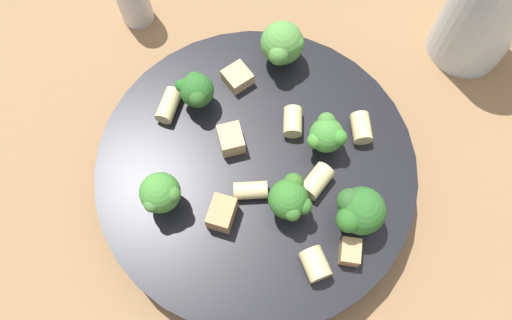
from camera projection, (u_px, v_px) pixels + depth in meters
ground_plane at (256, 180)px, 0.44m from camera, size 2.00×2.00×0.00m
pasta_bowl at (256, 171)px, 0.42m from camera, size 0.26×0.26×0.04m
broccoli_floret_0 at (290, 199)px, 0.37m from camera, size 0.03×0.03×0.04m
broccoli_floret_1 at (282, 44)px, 0.42m from camera, size 0.04×0.04×0.04m
broccoli_floret_2 at (358, 211)px, 0.36m from camera, size 0.04×0.04×0.04m
broccoli_floret_3 at (161, 194)px, 0.37m from camera, size 0.03×0.03×0.04m
broccoli_floret_4 at (196, 90)px, 0.41m from camera, size 0.03×0.03×0.04m
broccoli_floret_5 at (327, 135)px, 0.39m from camera, size 0.03×0.03×0.03m
rigatoni_0 at (317, 181)px, 0.39m from camera, size 0.03×0.02×0.02m
rigatoni_1 at (315, 264)px, 0.37m from camera, size 0.03×0.03×0.02m
rigatoni_2 at (361, 128)px, 0.41m from camera, size 0.03×0.03×0.02m
rigatoni_3 at (169, 105)px, 0.42m from camera, size 0.03×0.02×0.01m
rigatoni_4 at (293, 122)px, 0.41m from camera, size 0.03×0.02×0.02m
rigatoni_5 at (251, 190)px, 0.39m from camera, size 0.03×0.03×0.01m
chicken_chunk_0 at (226, 216)px, 0.38m from camera, size 0.03×0.02×0.02m
chicken_chunk_1 at (350, 252)px, 0.37m from camera, size 0.02×0.02×0.01m
chicken_chunk_2 at (237, 77)px, 0.43m from camera, size 0.03×0.03×0.01m
chicken_chunk_3 at (231, 139)px, 0.41m from camera, size 0.03×0.03×0.02m
drinking_glass at (485, 14)px, 0.45m from camera, size 0.07×0.07×0.12m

